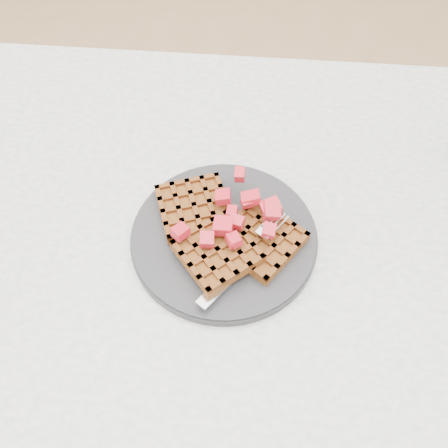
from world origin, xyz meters
name	(u,v)px	position (x,y,z in m)	size (l,w,h in m)	color
ground	(262,394)	(0.00, 0.00, 0.00)	(4.00, 4.00, 0.00)	tan
table	(287,279)	(0.00, 0.00, 0.64)	(1.20, 0.80, 0.75)	silver
plate	(224,237)	(-0.10, -0.01, 0.76)	(0.26, 0.26, 0.02)	#252528
waffles	(224,232)	(-0.10, -0.01, 0.78)	(0.22, 0.20, 0.03)	brown
strawberry_pile	(224,218)	(-0.10, -0.01, 0.80)	(0.15, 0.15, 0.02)	#A70011
fork	(249,256)	(-0.06, -0.04, 0.77)	(0.02, 0.18, 0.02)	silver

